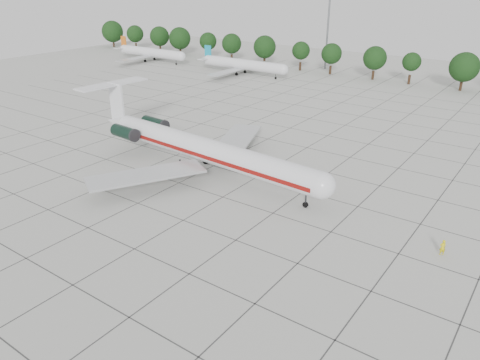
{
  "coord_description": "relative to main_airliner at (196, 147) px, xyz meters",
  "views": [
    {
      "loc": [
        35.03,
        -44.92,
        27.87
      ],
      "look_at": [
        3.16,
        -0.4,
        3.5
      ],
      "focal_mm": 35.0,
      "sensor_mm": 36.0,
      "label": 1
    }
  ],
  "objects": [
    {
      "name": "ground_crew",
      "position": [
        36.9,
        -2.77,
        -2.88
      ],
      "size": [
        0.79,
        0.74,
        1.82
      ],
      "primitive_type": "imported",
      "rotation": [
        0.0,
        0.0,
        3.77
      ],
      "color": "yellow",
      "rests_on": "ground"
    },
    {
      "name": "tree_line",
      "position": [
        -2.56,
        79.7,
        2.19
      ],
      "size": [
        249.86,
        8.44,
        10.22
      ],
      "color": "#332114",
      "rests_on": "ground"
    },
    {
      "name": "main_airliner",
      "position": [
        0.0,
        0.0,
        0.0
      ],
      "size": [
        45.77,
        35.88,
        10.73
      ],
      "rotation": [
        0.0,
        0.0,
        -0.07
      ],
      "color": "silver",
      "rests_on": "ground"
    },
    {
      "name": "bg_airliner_a",
      "position": [
        -75.02,
        64.25,
        -0.88
      ],
      "size": [
        28.24,
        27.2,
        7.4
      ],
      "color": "silver",
      "rests_on": "ground"
    },
    {
      "name": "floodlight_mast",
      "position": [
        -20.88,
        86.7,
        10.49
      ],
      "size": [
        1.6,
        1.6,
        25.45
      ],
      "color": "slate",
      "rests_on": "ground"
    },
    {
      "name": "ground",
      "position": [
        9.12,
        -5.3,
        -3.79
      ],
      "size": [
        260.0,
        260.0,
        0.0
      ],
      "primitive_type": "plane",
      "color": "beige",
      "rests_on": "ground"
    },
    {
      "name": "bg_airliner_b",
      "position": [
        -36.59,
        64.06,
        -0.88
      ],
      "size": [
        28.24,
        27.2,
        7.4
      ],
      "color": "silver",
      "rests_on": "ground"
    },
    {
      "name": "apron_joints",
      "position": [
        9.12,
        9.7,
        -3.78
      ],
      "size": [
        170.0,
        170.0,
        0.02
      ],
      "primitive_type": "cube",
      "color": "#383838",
      "rests_on": "ground"
    }
  ]
}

